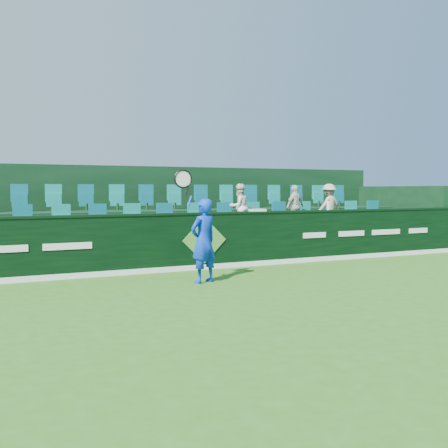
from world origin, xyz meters
name	(u,v)px	position (x,y,z in m)	size (l,w,h in m)	color
ground	(292,304)	(0.00, 0.00, 0.00)	(60.00, 60.00, 0.00)	#356919
sponsor_hoarding	(203,241)	(0.00, 4.00, 0.67)	(16.00, 0.25, 1.35)	black
stand_tier_front	(187,247)	(0.00, 5.10, 0.40)	(16.00, 2.00, 0.80)	black
stand_tier_back	(165,232)	(0.00, 7.00, 0.65)	(16.00, 1.80, 1.30)	black
stand_rear	(160,212)	(0.00, 7.44, 1.22)	(16.00, 4.10, 2.60)	black
seat_row_front	(182,219)	(0.00, 5.50, 1.10)	(13.50, 0.50, 0.60)	#13837C
seat_row_back	(161,199)	(0.00, 7.30, 1.60)	(13.50, 0.50, 0.60)	#13837C
tennis_player	(203,240)	(-0.63, 2.37, 0.87)	(1.07, 0.60, 2.34)	#0B34C9
spectator_left	(239,207)	(1.51, 5.12, 1.42)	(0.61, 0.47, 1.25)	white
spectator_middle	(295,206)	(3.27, 5.12, 1.41)	(0.72, 0.30, 1.22)	silver
spectator_right	(329,205)	(4.44, 5.12, 1.43)	(0.81, 0.47, 1.25)	tan
towel	(257,210)	(1.47, 4.00, 1.38)	(0.38, 0.25, 0.06)	silver
drinks_bottle	(328,205)	(3.60, 4.00, 1.47)	(0.07, 0.07, 0.24)	white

